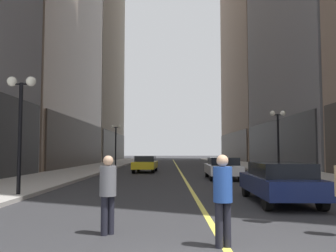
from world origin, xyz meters
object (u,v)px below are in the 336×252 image
object	(u,v)px
car_navy	(280,181)
street_lamp_left_near	(22,108)
pedestrian_in_grey_suit	(109,189)
pedestrian_in_blue_hoodie	(224,193)
car_yellow	(146,163)
street_lamp_left_far	(117,136)
street_lamp_right_mid	(279,128)
car_white	(224,167)

from	to	relation	value
car_navy	street_lamp_left_near	world-z (taller)	street_lamp_left_near
pedestrian_in_grey_suit	street_lamp_left_near	bearing A→B (deg)	126.16
car_navy	pedestrian_in_blue_hoodie	xyz separation A→B (m)	(-2.67, -5.46, 0.22)
car_yellow	street_lamp_left_far	world-z (taller)	street_lamp_left_far
street_lamp_left_near	street_lamp_right_mid	xyz separation A→B (m)	(12.80, 11.19, 0.00)
pedestrian_in_blue_hoodie	street_lamp_left_far	xyz separation A→B (m)	(-6.36, 30.84, 2.31)
pedestrian_in_blue_hoodie	street_lamp_right_mid	world-z (taller)	street_lamp_right_mid
car_white	street_lamp_left_near	size ratio (longest dim) A/B	1.08
car_white	pedestrian_in_blue_hoodie	size ratio (longest dim) A/B	2.93
street_lamp_left_near	car_white	bearing A→B (deg)	46.01
street_lamp_right_mid	car_yellow	bearing A→B (deg)	150.79
pedestrian_in_blue_hoodie	street_lamp_left_near	xyz separation A→B (m)	(-6.36, 6.67, 2.31)
car_yellow	pedestrian_in_blue_hoodie	world-z (taller)	pedestrian_in_blue_hoodie
car_navy	street_lamp_right_mid	size ratio (longest dim) A/B	1.07
pedestrian_in_grey_suit	street_lamp_right_mid	bearing A→B (deg)	62.89
street_lamp_left_far	street_lamp_left_near	bearing A→B (deg)	-90.00
car_navy	car_yellow	size ratio (longest dim) A/B	1.03
car_navy	pedestrian_in_grey_suit	distance (m)	6.62
pedestrian_in_blue_hoodie	street_lamp_left_far	size ratio (longest dim) A/B	0.37
car_white	pedestrian_in_blue_hoodie	xyz separation A→B (m)	(-2.36, -15.69, 0.22)
car_navy	pedestrian_in_blue_hoodie	bearing A→B (deg)	-116.06
pedestrian_in_grey_suit	street_lamp_left_near	xyz separation A→B (m)	(-4.16, 5.69, 2.33)
car_white	car_yellow	size ratio (longest dim) A/B	1.04
car_yellow	street_lamp_right_mid	bearing A→B (deg)	-29.21
car_navy	pedestrian_in_grey_suit	world-z (taller)	pedestrian_in_grey_suit
car_yellow	street_lamp_right_mid	xyz separation A→B (m)	(9.25, -5.17, 2.54)
car_white	pedestrian_in_grey_suit	size ratio (longest dim) A/B	2.97
car_white	street_lamp_right_mid	bearing A→B (deg)	27.89
pedestrian_in_blue_hoodie	car_navy	bearing A→B (deg)	63.94
car_yellow	street_lamp_left_far	xyz separation A→B (m)	(-3.55, 7.81, 2.54)
car_navy	car_white	world-z (taller)	same
street_lamp_left_near	street_lamp_right_mid	world-z (taller)	same
car_navy	car_white	bearing A→B (deg)	91.73
car_white	pedestrian_in_blue_hoodie	bearing A→B (deg)	-98.55
street_lamp_left_near	street_lamp_left_far	xyz separation A→B (m)	(0.00, 24.17, 0.00)
car_yellow	car_navy	bearing A→B (deg)	-72.69
pedestrian_in_blue_hoodie	street_lamp_left_far	bearing A→B (deg)	101.65
car_navy	street_lamp_left_far	world-z (taller)	street_lamp_left_far
car_navy	pedestrian_in_grey_suit	size ratio (longest dim) A/B	2.96
car_yellow	car_white	bearing A→B (deg)	-54.84
car_yellow	pedestrian_in_blue_hoodie	bearing A→B (deg)	-83.05
pedestrian_in_grey_suit	street_lamp_right_mid	xyz separation A→B (m)	(8.64, 16.88, 2.33)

